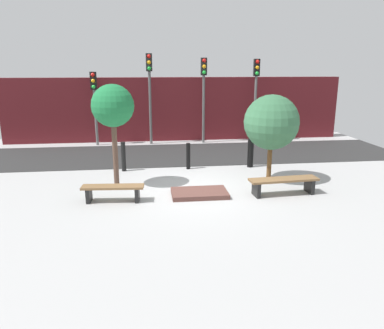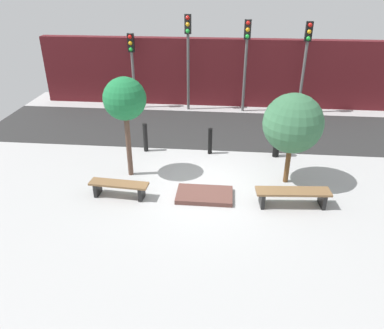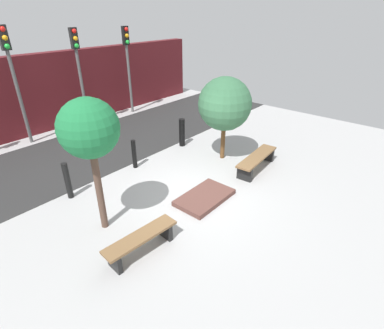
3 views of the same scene
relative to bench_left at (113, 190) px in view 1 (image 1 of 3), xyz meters
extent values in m
plane|color=#A7A7A7|center=(2.38, 0.60, -0.32)|extent=(18.00, 18.00, 0.00)
cube|color=#2A2A2A|center=(2.38, 5.31, -0.31)|extent=(18.00, 4.06, 0.01)
cube|color=#511419|center=(2.38, 8.48, 1.19)|extent=(16.20, 0.50, 3.02)
cube|color=black|center=(-0.65, 0.05, -0.13)|extent=(0.13, 0.40, 0.38)
cube|color=black|center=(0.65, -0.05, -0.13)|extent=(0.13, 0.40, 0.38)
cube|color=brown|center=(0.00, 0.00, 0.10)|extent=(1.68, 0.52, 0.06)
cube|color=black|center=(3.95, -0.06, -0.11)|extent=(0.14, 0.47, 0.41)
cube|color=black|center=(5.57, 0.06, -0.11)|extent=(0.14, 0.47, 0.41)
cube|color=brown|center=(4.76, 0.00, 0.13)|extent=(2.01, 0.61, 0.06)
cube|color=brown|center=(2.38, 0.20, -0.25)|extent=(1.57, 0.95, 0.13)
cylinder|color=brown|center=(0.00, 1.31, 0.73)|extent=(0.16, 0.16, 2.10)
sphere|color=#1F753F|center=(0.00, 1.31, 2.13)|extent=(1.24, 1.24, 1.24)
cylinder|color=brown|center=(4.76, 1.31, 0.39)|extent=(0.15, 0.15, 1.41)
sphere|color=#366A46|center=(4.76, 1.31, 1.56)|extent=(1.69, 1.69, 1.69)
cylinder|color=black|center=(0.12, 3.03, 0.20)|extent=(0.16, 0.16, 1.03)
cylinder|color=black|center=(2.38, 3.03, 0.15)|extent=(0.14, 0.14, 0.93)
cylinder|color=black|center=(4.64, 3.03, 0.20)|extent=(0.22, 0.22, 1.03)
cylinder|color=slate|center=(-1.33, 7.64, 1.33)|extent=(0.12, 0.12, 3.30)
cube|color=black|center=(-1.33, 7.64, 2.59)|extent=(0.28, 0.16, 0.78)
sphere|color=red|center=(-1.33, 7.54, 2.85)|extent=(0.17, 0.17, 0.17)
sphere|color=orange|center=(-1.33, 7.54, 2.59)|extent=(0.17, 0.17, 0.17)
sphere|color=green|center=(-1.33, 7.54, 2.33)|extent=(0.17, 0.17, 0.17)
cylinder|color=#535353|center=(1.14, 7.64, 1.72)|extent=(0.12, 0.12, 4.09)
cube|color=black|center=(1.14, 7.64, 3.38)|extent=(0.28, 0.16, 0.78)
sphere|color=red|center=(1.14, 7.54, 3.64)|extent=(0.17, 0.17, 0.17)
sphere|color=orange|center=(1.14, 7.54, 3.38)|extent=(0.17, 0.17, 0.17)
sphere|color=green|center=(1.14, 7.54, 3.12)|extent=(0.17, 0.17, 0.17)
cylinder|color=#575757|center=(3.62, 7.64, 1.64)|extent=(0.12, 0.12, 3.91)
cube|color=black|center=(3.62, 7.64, 3.20)|extent=(0.28, 0.16, 0.78)
sphere|color=red|center=(3.62, 7.54, 3.46)|extent=(0.17, 0.17, 0.17)
sphere|color=orange|center=(3.62, 7.54, 3.20)|extent=(0.17, 0.17, 0.17)
sphere|color=green|center=(3.62, 7.54, 2.94)|extent=(0.17, 0.17, 0.17)
cylinder|color=#5B5B5B|center=(6.09, 7.64, 1.61)|extent=(0.12, 0.12, 3.86)
cube|color=black|center=(6.09, 7.64, 3.15)|extent=(0.28, 0.16, 0.78)
sphere|color=red|center=(6.09, 7.54, 3.41)|extent=(0.17, 0.17, 0.17)
sphere|color=orange|center=(6.09, 7.54, 3.15)|extent=(0.17, 0.17, 0.17)
sphere|color=green|center=(6.09, 7.54, 2.89)|extent=(0.17, 0.17, 0.17)
camera|label=1|loc=(0.96, -9.72, 3.25)|focal=35.00mm
camera|label=2|loc=(2.89, -8.73, 5.37)|focal=35.00mm
camera|label=3|loc=(-2.92, -3.86, 4.24)|focal=28.00mm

